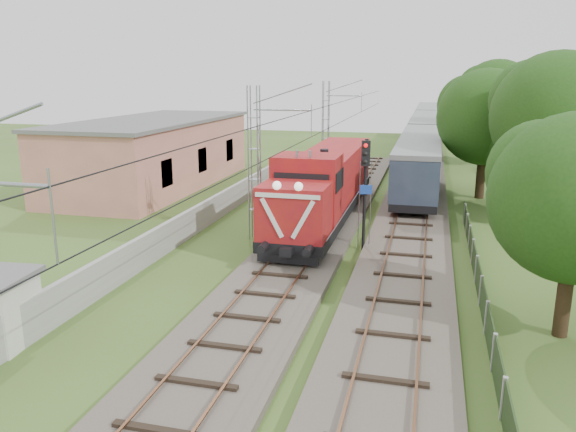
# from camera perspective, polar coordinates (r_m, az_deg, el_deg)

# --- Properties ---
(ground) EXTENTS (140.00, 140.00, 0.00)m
(ground) POSITION_cam_1_polar(r_m,az_deg,el_deg) (18.66, -5.72, -13.09)
(ground) COLOR #3A501E
(ground) RESTS_ON ground
(track_main) EXTENTS (4.20, 70.00, 0.45)m
(track_main) POSITION_cam_1_polar(r_m,az_deg,el_deg) (24.73, -0.18, -5.53)
(track_main) COLOR #6B6054
(track_main) RESTS_ON ground
(track_side) EXTENTS (4.20, 80.00, 0.45)m
(track_side) POSITION_cam_1_polar(r_m,az_deg,el_deg) (36.51, 12.64, 0.63)
(track_side) COLOR #6B6054
(track_side) RESTS_ON ground
(catenary) EXTENTS (3.31, 70.00, 8.00)m
(catenary) POSITION_cam_1_polar(r_m,az_deg,el_deg) (29.25, -3.34, 5.35)
(catenary) COLOR gray
(catenary) RESTS_ON ground
(boundary_wall) EXTENTS (0.25, 40.00, 1.50)m
(boundary_wall) POSITION_cam_1_polar(r_m,az_deg,el_deg) (31.16, -9.49, -0.47)
(boundary_wall) COLOR #9E9E99
(boundary_wall) RESTS_ON ground
(station_building) EXTENTS (8.40, 20.40, 5.22)m
(station_building) POSITION_cam_1_polar(r_m,az_deg,el_deg) (45.08, -13.42, 6.29)
(station_building) COLOR tan
(station_building) RESTS_ON ground
(fence) EXTENTS (0.12, 32.00, 1.20)m
(fence) POSITION_cam_1_polar(r_m,az_deg,el_deg) (20.28, 19.53, -9.70)
(fence) COLOR black
(fence) RESTS_ON ground
(locomotive) EXTENTS (3.19, 18.22, 4.63)m
(locomotive) POSITION_cam_1_polar(r_m,az_deg,el_deg) (32.77, 3.82, 3.30)
(locomotive) COLOR black
(locomotive) RESTS_ON ground
(coach_rake) EXTENTS (2.93, 65.33, 3.39)m
(coach_rake) POSITION_cam_1_polar(r_m,az_deg,el_deg) (65.52, 13.69, 8.47)
(coach_rake) COLOR black
(coach_rake) RESTS_ON ground
(signal_post) EXTENTS (0.60, 0.48, 5.54)m
(signal_post) POSITION_cam_1_polar(r_m,az_deg,el_deg) (27.41, 7.86, 4.13)
(signal_post) COLOR black
(signal_post) RESTS_ON ground
(tree_b) EXTENTS (7.62, 7.26, 9.88)m
(tree_b) POSITION_cam_1_polar(r_m,az_deg,el_deg) (35.51, 25.74, 8.99)
(tree_b) COLOR #3B2518
(tree_b) RESTS_ON ground
(tree_c) EXTENTS (6.93, 6.60, 8.99)m
(tree_c) POSITION_cam_1_polar(r_m,az_deg,el_deg) (41.37, 19.56, 9.33)
(tree_c) COLOR #3B2518
(tree_c) RESTS_ON ground
(tree_d) EXTENTS (7.68, 7.32, 9.96)m
(tree_d) POSITION_cam_1_polar(r_m,az_deg,el_deg) (57.64, 20.47, 11.02)
(tree_d) COLOR #3B2518
(tree_d) RESTS_ON ground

